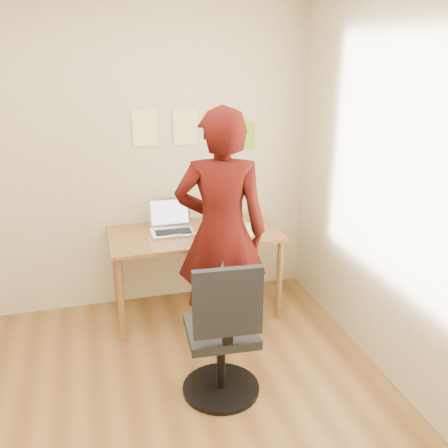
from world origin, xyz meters
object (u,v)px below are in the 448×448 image
object	(u,v)px
office_chair	(223,341)
person	(221,233)
laptop	(172,225)
desk	(195,242)
phone	(222,239)

from	to	relation	value
office_chair	person	size ratio (longest dim) A/B	0.54
laptop	person	xyz separation A→B (m)	(0.26, -0.61, 0.12)
desk	person	bearing A→B (deg)	-80.52
desk	laptop	xyz separation A→B (m)	(-0.18, 0.08, 0.14)
desk	office_chair	world-z (taller)	office_chair
desk	office_chair	distance (m)	1.17
laptop	phone	xyz separation A→B (m)	(0.36, -0.29, -0.05)
phone	person	distance (m)	0.37
phone	office_chair	size ratio (longest dim) A/B	0.14
phone	desk	bearing A→B (deg)	137.74
desk	office_chair	xyz separation A→B (m)	(-0.07, -1.15, -0.23)
phone	office_chair	bearing A→B (deg)	-97.97
desk	person	size ratio (longest dim) A/B	0.76
phone	office_chair	world-z (taller)	office_chair
phone	person	size ratio (longest dim) A/B	0.07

